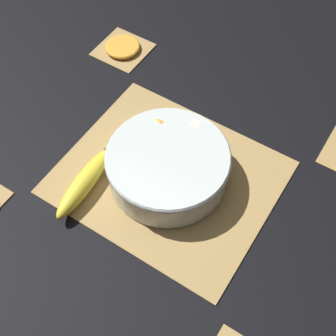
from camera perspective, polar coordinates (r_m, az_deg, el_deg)
ground_plane at (r=0.95m, az=0.00°, el=-1.19°), size 6.00×6.00×0.00m
bamboo_mat_center at (r=0.95m, az=0.00°, el=-1.09°), size 0.42×0.36×0.01m
coaster_mat_near_right at (r=1.20m, az=-5.52°, el=14.21°), size 0.12×0.12×0.01m
fruit_salad_bowl at (r=0.91m, az=0.07°, el=0.42°), size 0.24×0.24×0.07m
whole_banana at (r=0.93m, az=-10.13°, el=-1.70°), size 0.05×0.19×0.04m
orange_slice_whole at (r=1.20m, az=-5.55°, el=14.49°), size 0.09×0.09×0.01m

